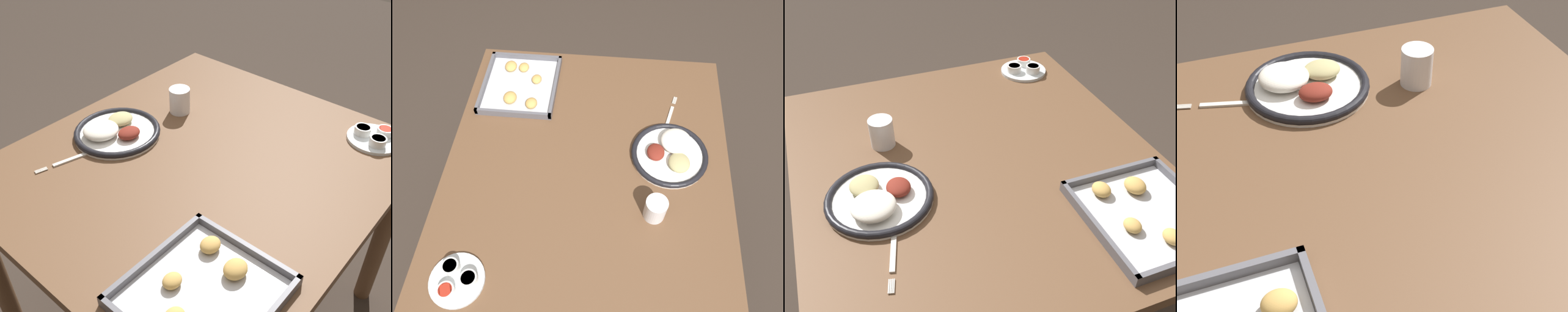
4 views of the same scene
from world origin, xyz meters
TOP-DOWN VIEW (x-y plane):
  - dining_table at (0.00, 0.00)m, footprint 1.10×0.98m
  - dinner_plate at (0.07, -0.29)m, footprint 0.27×0.27m
  - fork at (0.24, -0.29)m, footprint 0.19×0.06m
  - drinking_cup at (-0.17, -0.23)m, footprint 0.07×0.07m

SIDE VIEW (x-z plane):
  - dining_table at x=0.00m, z-range 0.27..1.02m
  - fork at x=0.24m, z-range 0.75..0.76m
  - dinner_plate at x=0.07m, z-range 0.74..0.79m
  - drinking_cup at x=-0.17m, z-range 0.75..0.84m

